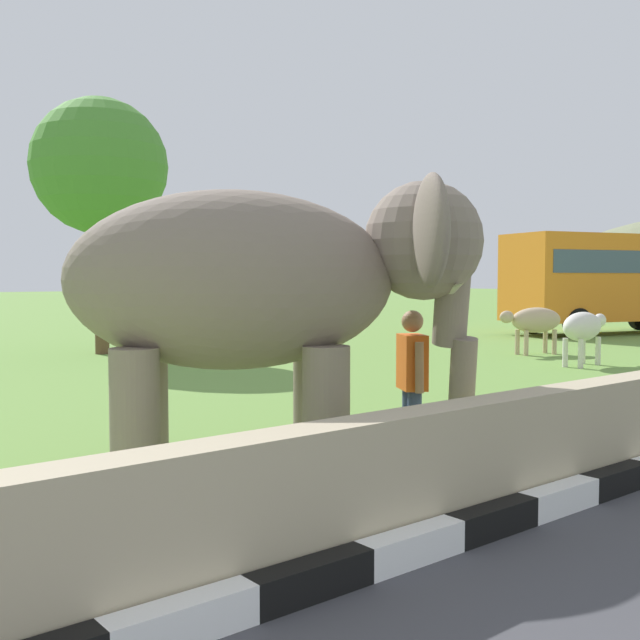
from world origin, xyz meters
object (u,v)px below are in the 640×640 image
at_px(elephant, 269,285).
at_px(cow_near, 583,328).
at_px(bus_orange, 612,275).
at_px(cow_mid, 535,321).
at_px(person_handler, 412,379).

xyz_separation_m(elephant, cow_near, (11.19, 3.51, -1.05)).
xyz_separation_m(elephant, bus_orange, (20.93, 8.35, 0.16)).
relative_size(bus_orange, cow_near, 4.38).
distance_m(elephant, cow_mid, 13.78).
xyz_separation_m(person_handler, cow_mid, (10.93, 6.08, -0.06)).
bearing_deg(cow_mid, elephant, -155.47).
distance_m(elephant, person_handler, 1.90).
distance_m(elephant, cow_near, 11.77).
height_order(person_handler, cow_mid, person_handler).
bearing_deg(bus_orange, cow_mid, -162.55).
bearing_deg(elephant, person_handler, -13.27).
xyz_separation_m(elephant, cow_mid, (12.50, 5.71, -1.05)).
relative_size(cow_near, cow_mid, 1.00).
relative_size(bus_orange, cow_mid, 4.36).
height_order(elephant, cow_mid, elephant).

